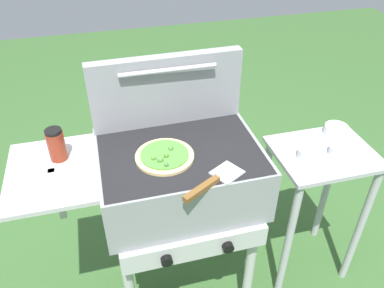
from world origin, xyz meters
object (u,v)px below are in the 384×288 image
Objects in this scene: grill at (177,179)px; spatula at (213,182)px; sauce_jar at (56,145)px; topping_bowl_far at (308,154)px; topping_bowl_near at (341,151)px; topping_bowl_middle at (336,130)px; prep_table at (315,188)px; pizza_veggie at (165,156)px.

spatula reaches higher than grill.
sauce_jar is 1.03m from topping_bowl_far.
topping_bowl_near is 0.16m from topping_bowl_middle.
spatula is 0.68m from topping_bowl_near.
prep_table is at bearing 12.62° from topping_bowl_far.
topping_bowl_near is at bearing -0.49° from pizza_veggie.
topping_bowl_far is (0.63, 0.01, -0.12)m from pizza_veggie.
sauce_jar is 1.24m from topping_bowl_middle.
sauce_jar is at bearing 151.14° from spatula.
prep_table is at bearing 143.31° from topping_bowl_near.
prep_table is at bearing -3.44° from sauce_jar.
grill is at bearing 177.26° from topping_bowl_near.
prep_table is at bearing -137.57° from topping_bowl_middle.
topping_bowl_middle is (0.85, 0.14, -0.12)m from pizza_veggie.
grill is 0.49m from sauce_jar.
prep_table is 0.26m from topping_bowl_far.
sauce_jar is at bearing 165.50° from pizza_veggie.
spatula is 2.50× the size of topping_bowl_near.
grill is 0.80m from topping_bowl_middle.
pizza_veggie is 0.79m from topping_bowl_near.
pizza_veggie is at bearing -14.50° from sauce_jar.
topping_bowl_far is (0.50, 0.20, -0.12)m from spatula.
topping_bowl_middle reaches higher than prep_table.
pizza_veggie reaches higher than grill.
grill is at bearing -171.86° from topping_bowl_middle.
topping_bowl_far is at bearing -1.67° from grill.
spatula is at bearing -158.50° from topping_bowl_far.
prep_table is 7.52× the size of topping_bowl_near.
prep_table is (0.59, 0.22, -0.36)m from spatula.
sauce_jar is 1.19m from prep_table.
grill is at bearing -179.63° from prep_table.
topping_bowl_near is (0.78, -0.01, -0.12)m from pizza_veggie.
prep_table is 8.19× the size of topping_bowl_far.
pizza_veggie is at bearing 125.51° from spatula.
pizza_veggie is 0.29× the size of prep_table.
topping_bowl_far is at bearing 173.08° from topping_bowl_near.
spatula is at bearing -69.37° from grill.
spatula is 0.73m from prep_table.
pizza_veggie is at bearing -178.98° from topping_bowl_far.
grill is 0.27m from spatula.
topping_bowl_near is at bearing -2.74° from grill.
spatula is (0.13, -0.19, -0.00)m from pizza_veggie.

